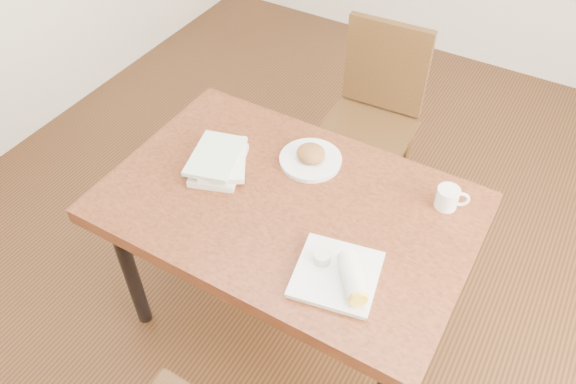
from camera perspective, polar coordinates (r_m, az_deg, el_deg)
The scene contains 7 objects.
ground at distance 2.59m, azimuth -0.00°, elevation -12.57°, with size 4.00×5.00×0.01m, color #472814.
table at distance 2.05m, azimuth -0.00°, elevation -2.52°, with size 1.30×0.86×0.75m.
chair_far at distance 2.76m, azimuth 8.72°, elevation 8.27°, with size 0.44×0.44×0.95m.
plate_scone at distance 2.13m, azimuth 2.32°, elevation 3.51°, with size 0.24×0.24×0.08m.
coffee_mug at distance 2.03m, azimuth 15.98°, elevation -0.53°, with size 0.12×0.08×0.08m.
plate_burrito at distance 1.76m, azimuth 5.42°, elevation -8.39°, with size 0.30×0.30×0.09m.
book_stack at distance 2.11m, azimuth -6.99°, elevation 3.17°, with size 0.27×0.31×0.07m.
Camera 1 is at (0.69, -1.19, 2.20)m, focal length 35.00 mm.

